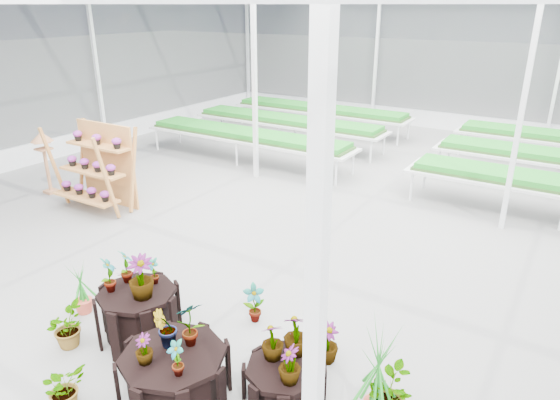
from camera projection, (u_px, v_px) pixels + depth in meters
The scene contains 10 objects.
ground_plane at pixel (267, 272), 8.38m from camera, with size 24.00×24.00×0.00m, color gray.
greenhouse_shell at pixel (266, 142), 7.55m from camera, with size 18.00×24.00×4.50m, color white, non-canonical shape.
steel_frame at pixel (266, 142), 7.55m from camera, with size 18.00×24.00×4.50m, color silver, non-canonical shape.
nursery_benches at pixel (410, 150), 13.89m from camera, with size 16.00×7.00×0.84m, color silver, non-canonical shape.
plinth_tall at pixel (139, 315), 6.61m from camera, with size 1.05×1.05×0.72m, color black.
plinth_mid at pixel (175, 377), 5.56m from camera, with size 1.22×1.22×0.64m, color black.
plinth_low at pixel (284, 382), 5.66m from camera, with size 0.91×0.91×0.41m, color black.
shelf_rack at pixel (94, 168), 10.68m from camera, with size 1.73×0.92×1.84m, color #B57639, non-canonical shape.
bird_table at pixel (46, 163), 11.64m from camera, with size 0.35×0.35×1.49m, color #A06843, non-canonical shape.
nursery_plants at pixel (203, 339), 5.93m from camera, with size 4.98×3.03×1.29m.
Camera 1 is at (4.09, -6.11, 4.20)m, focal length 32.00 mm.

